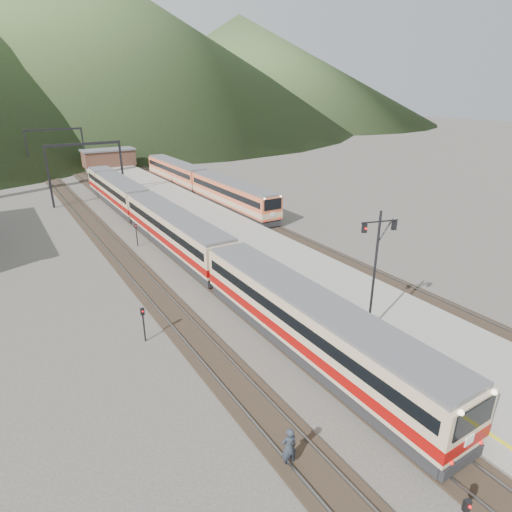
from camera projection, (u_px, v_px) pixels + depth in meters
ground at (500, 504)px, 15.97m from camera, size 400.00×400.00×0.00m
track_main at (148, 227)px, 47.54m from camera, size 2.60×200.00×0.23m
track_far at (102, 235)px, 45.08m from camera, size 2.60×200.00×0.23m
track_second at (238, 213)px, 53.21m from camera, size 2.60×200.00×0.23m
platform at (201, 220)px, 48.56m from camera, size 8.00×100.00×1.00m
gantry_near at (85, 161)px, 55.97m from camera, size 9.55×0.25×8.00m
gantry_far at (55, 142)px, 75.72m from camera, size 9.55×0.25×8.00m
station_shed at (109, 157)px, 79.40m from camera, size 9.40×4.40×3.10m
hill_b at (69, 36)px, 198.74m from camera, size 220.00×220.00×75.00m
hill_c at (240, 67)px, 226.92m from camera, size 160.00×160.00×50.00m
main_train at (175, 230)px, 40.24m from camera, size 2.93×60.12×3.58m
second_train at (201, 184)px, 60.86m from camera, size 2.68×36.50×3.27m
signal_mast at (376, 261)px, 23.82m from camera, size 2.13×0.76×7.40m
short_signal_b at (136, 232)px, 41.57m from camera, size 0.26×0.23×2.27m
short_signal_c at (143, 320)px, 25.74m from camera, size 0.23×0.18×2.27m
worker at (289, 447)px, 17.28m from camera, size 0.75×0.55×1.89m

